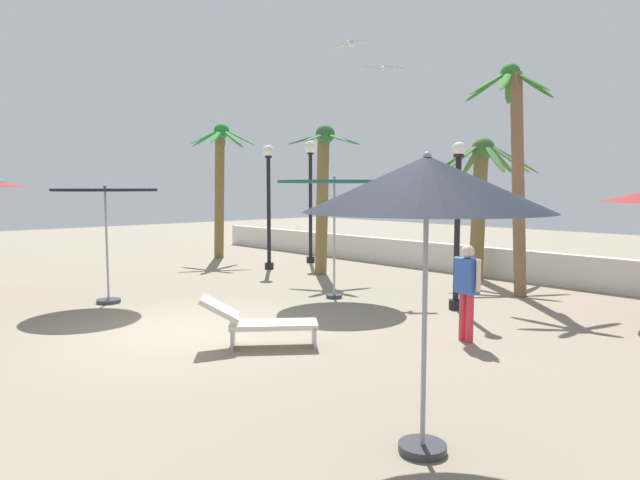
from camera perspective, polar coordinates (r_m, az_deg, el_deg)
ground_plane at (r=10.88m, az=-13.22°, el=-8.43°), size 56.00×56.00×0.00m
boundary_wall at (r=17.36m, az=15.28°, el=-1.99°), size 25.20×0.30×0.84m
patio_umbrella_0 at (r=13.13m, az=1.43°, el=5.40°), size 2.59×2.59×2.81m
patio_umbrella_3 at (r=5.44m, az=10.51°, el=5.27°), size 2.32×2.32×2.87m
patio_umbrella_5 at (r=13.39m, az=-20.47°, el=3.87°), size 2.20×2.20×2.60m
palm_tree_0 at (r=16.72m, az=0.31°, el=5.70°), size 2.04×2.13×4.34m
palm_tree_1 at (r=14.23m, az=18.78°, el=8.11°), size 2.21×2.07×5.41m
palm_tree_2 at (r=16.46m, az=15.56°, el=4.91°), size 2.99×2.99×3.91m
palm_tree_3 at (r=20.97m, az=-9.84°, el=6.40°), size 2.37×2.43×4.81m
lamp_post_1 at (r=19.41m, az=-0.95°, el=5.84°), size 0.43×0.43×4.10m
lamp_post_2 at (r=17.92m, az=-5.11°, el=4.63°), size 0.37×0.37×3.85m
lamp_post_3 at (r=12.23m, az=13.43°, el=1.79°), size 0.29×0.29×3.47m
lounge_chair_0 at (r=9.35m, az=-6.06°, el=-8.05°), size 1.56×1.82×0.83m
guest_0 at (r=9.79m, az=14.34°, el=-4.20°), size 0.55×0.30×1.60m
seagull_0 at (r=15.72m, az=6.24°, el=16.51°), size 0.90×0.81×0.14m
seagull_1 at (r=15.90m, az=3.10°, el=18.80°), size 1.34×0.39×0.15m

